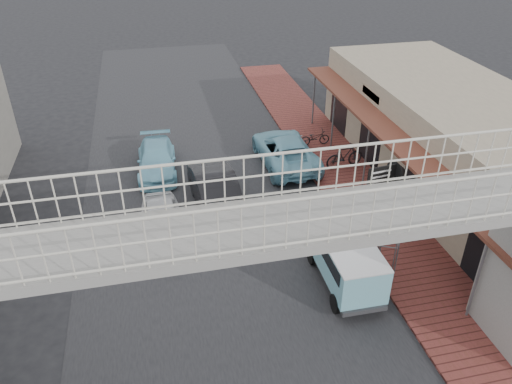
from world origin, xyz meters
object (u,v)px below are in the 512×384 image
motorcycle_near (315,138)px  arrow_sign (399,174)px  angkot_curb (285,150)px  angkot_van (347,258)px  motorcycle_far (345,156)px  angkot_far (157,160)px  dark_sedan (217,194)px  street_clock (395,209)px  white_hatchback (162,223)px

motorcycle_near → arrow_sign: 7.88m
angkot_curb → motorcycle_near: (1.97, 1.43, -0.20)m
angkot_van → motorcycle_far: angkot_van is taller
angkot_far → motorcycle_far: motorcycle_far is taller
angkot_far → motorcycle_far: (8.53, -1.64, 0.06)m
angkot_van → motorcycle_near: (2.36, 10.12, -0.59)m
dark_sedan → street_clock: bearing=-51.5°
white_hatchback → angkot_van: 6.97m
angkot_curb → angkot_far: 6.01m
angkot_van → motorcycle_near: 10.40m
angkot_far → motorcycle_near: bearing=8.9°
arrow_sign → angkot_curb: bearing=104.5°
angkot_curb → street_clock: size_ratio=1.62×
angkot_van → arrow_sign: arrow_sign is taller
angkot_far → street_clock: (7.10, -9.08, 2.07)m
street_clock → angkot_van: bearing=-150.9°
angkot_far → motorcycle_far: 8.69m
white_hatchback → motorcycle_near: bearing=36.8°
motorcycle_far → street_clock: (-1.44, -7.44, 2.01)m
angkot_van → street_clock: (1.50, 0.12, 1.59)m
angkot_far → angkot_van: angkot_van is taller
white_hatchback → street_clock: size_ratio=1.19×
angkot_far → white_hatchback: bearing=-88.6°
angkot_van → arrow_sign: size_ratio=1.21×
white_hatchback → motorcycle_near: (8.04, 6.10, -0.13)m
white_hatchback → arrow_sign: (8.53, -1.51, 1.83)m
angkot_curb → arrow_sign: size_ratio=1.73×
dark_sedan → arrow_sign: bearing=-29.2°
white_hatchback → dark_sedan: dark_sedan is taller
dark_sedan → motorcycle_far: 6.69m
angkot_van → street_clock: 2.19m
dark_sedan → arrow_sign: size_ratio=1.60×
white_hatchback → dark_sedan: size_ratio=0.79×
motorcycle_near → street_clock: 10.26m
angkot_curb → angkot_far: bearing=-6.4°
motorcycle_far → street_clock: 7.84m
angkot_far → arrow_sign: arrow_sign is taller
dark_sedan → motorcycle_near: (5.75, 4.74, -0.27)m
dark_sedan → angkot_curb: dark_sedan is taller
street_clock → arrow_sign: 2.74m
street_clock → dark_sedan: bearing=157.4°
arrow_sign → motorcycle_near: bearing=86.5°
angkot_curb → motorcycle_far: 2.79m
street_clock → angkot_far: bearing=152.5°
angkot_far → angkot_van: (5.59, -9.20, 0.48)m
angkot_van → motorcycle_near: size_ratio=2.32×
motorcycle_near → arrow_sign: size_ratio=0.52×
angkot_far → street_clock: street_clock is taller
white_hatchback → arrow_sign: 8.85m
motorcycle_near → arrow_sign: bearing=-176.1°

